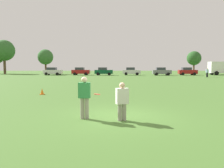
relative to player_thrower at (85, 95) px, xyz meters
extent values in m
plane|color=#47702D|center=(1.31, 0.39, -0.95)|extent=(185.97, 185.97, 0.00)
cylinder|color=gray|center=(-0.09, 0.00, -0.53)|extent=(0.16, 0.16, 0.85)
cylinder|color=gray|center=(0.09, 0.00, -0.53)|extent=(0.16, 0.16, 0.85)
cube|color=#338C4C|center=(0.00, 0.00, 0.20)|extent=(0.47, 0.27, 0.61)
sphere|color=beige|center=(0.00, 0.00, 0.62)|extent=(0.23, 0.23, 0.23)
cylinder|color=gray|center=(1.58, -0.27, -0.62)|extent=(0.16, 0.16, 0.66)
cylinder|color=gray|center=(1.41, -0.32, -0.62)|extent=(0.16, 0.16, 0.66)
cube|color=silver|center=(1.49, -0.29, 0.01)|extent=(0.52, 0.38, 0.61)
sphere|color=#D8AD8C|center=(1.49, -0.29, 0.42)|extent=(0.23, 0.23, 0.23)
cylinder|color=#E54C33|center=(0.49, 0.20, 0.02)|extent=(0.27, 0.27, 0.06)
cube|color=#D8590C|center=(-4.12, 7.59, -0.94)|extent=(0.32, 0.32, 0.03)
cone|color=orange|center=(-4.12, 7.59, -0.70)|extent=(0.24, 0.24, 0.45)
cube|color=silver|center=(-12.81, 42.93, -0.17)|extent=(4.29, 2.03, 0.90)
cube|color=#2D333D|center=(-13.06, 42.94, 0.55)|extent=(2.09, 1.75, 0.64)
cylinder|color=black|center=(-11.45, 43.86, -0.62)|extent=(0.67, 0.26, 0.66)
cylinder|color=black|center=(-11.56, 41.86, -0.62)|extent=(0.67, 0.26, 0.66)
cylinder|color=black|center=(-14.05, 44.00, -0.62)|extent=(0.67, 0.26, 0.66)
cylinder|color=black|center=(-14.16, 42.01, -0.62)|extent=(0.67, 0.26, 0.66)
cube|color=maroon|center=(-6.30, 43.51, -0.17)|extent=(4.29, 2.03, 0.90)
cube|color=#2D333D|center=(-6.55, 43.53, 0.55)|extent=(2.09, 1.75, 0.64)
cylinder|color=black|center=(-4.95, 44.44, -0.62)|extent=(0.67, 0.26, 0.66)
cylinder|color=black|center=(-5.06, 42.44, -0.62)|extent=(0.67, 0.26, 0.66)
cylinder|color=black|center=(-7.55, 44.58, -0.62)|extent=(0.67, 0.26, 0.66)
cylinder|color=black|center=(-7.66, 42.59, -0.62)|extent=(0.67, 0.26, 0.66)
cube|color=#0C4C2D|center=(-0.81, 42.81, -0.17)|extent=(4.29, 2.03, 0.90)
cube|color=#2D333D|center=(-1.06, 42.82, 0.55)|extent=(2.09, 1.75, 0.64)
cylinder|color=black|center=(0.55, 43.73, -0.62)|extent=(0.67, 0.26, 0.66)
cylinder|color=black|center=(0.44, 41.74, -0.62)|extent=(0.67, 0.26, 0.66)
cylinder|color=black|center=(-2.05, 43.88, -0.62)|extent=(0.67, 0.26, 0.66)
cylinder|color=black|center=(-2.16, 41.88, -0.62)|extent=(0.67, 0.26, 0.66)
cube|color=silver|center=(5.73, 43.39, -0.17)|extent=(4.29, 2.03, 0.90)
cube|color=#2D333D|center=(5.48, 43.40, 0.55)|extent=(2.09, 1.75, 0.64)
cylinder|color=black|center=(7.08, 44.32, -0.62)|extent=(0.67, 0.26, 0.66)
cylinder|color=black|center=(6.97, 42.32, -0.62)|extent=(0.67, 0.26, 0.66)
cylinder|color=black|center=(4.48, 44.46, -0.62)|extent=(0.67, 0.26, 0.66)
cylinder|color=black|center=(4.37, 42.47, -0.62)|extent=(0.67, 0.26, 0.66)
cube|color=slate|center=(12.61, 42.03, -0.17)|extent=(4.29, 2.03, 0.90)
cube|color=#2D333D|center=(12.36, 42.05, 0.55)|extent=(2.09, 1.75, 0.64)
cylinder|color=black|center=(13.97, 42.96, -0.62)|extent=(0.67, 0.26, 0.66)
cylinder|color=black|center=(13.86, 40.96, -0.62)|extent=(0.67, 0.26, 0.66)
cylinder|color=black|center=(11.37, 43.10, -0.62)|extent=(0.67, 0.26, 0.66)
cylinder|color=black|center=(11.26, 41.11, -0.62)|extent=(0.67, 0.26, 0.66)
cube|color=maroon|center=(18.88, 42.92, -0.17)|extent=(4.29, 2.03, 0.90)
cube|color=#2D333D|center=(18.63, 42.93, 0.55)|extent=(2.09, 1.75, 0.64)
cylinder|color=black|center=(20.24, 43.84, -0.62)|extent=(0.67, 0.26, 0.66)
cylinder|color=black|center=(20.13, 41.85, -0.62)|extent=(0.67, 0.26, 0.66)
cylinder|color=black|center=(17.64, 43.99, -0.62)|extent=(0.67, 0.26, 0.66)
cylinder|color=black|center=(17.53, 41.99, -0.62)|extent=(0.67, 0.26, 0.66)
cube|color=white|center=(27.82, 43.75, 0.88)|extent=(6.93, 2.88, 2.70)
cylinder|color=black|center=(25.69, 45.24, -0.47)|extent=(0.97, 0.33, 0.96)
cylinder|color=black|center=(25.53, 42.50, -0.47)|extent=(0.97, 0.33, 0.96)
cylinder|color=black|center=(19.42, 33.28, -0.52)|extent=(0.16, 0.16, 0.87)
cylinder|color=black|center=(19.24, 33.28, -0.52)|extent=(0.16, 0.16, 0.87)
cube|color=#9EC6E5|center=(19.33, 33.28, 0.22)|extent=(0.48, 0.29, 0.62)
sphere|color=tan|center=(19.33, 33.28, 0.65)|extent=(0.24, 0.24, 0.24)
cylinder|color=brown|center=(-28.38, 51.71, 1.04)|extent=(0.66, 0.66, 3.99)
sphere|color=#33662D|center=(-28.38, 51.71, 5.45)|extent=(5.70, 5.70, 5.70)
cylinder|color=brown|center=(-16.56, 49.84, 0.46)|extent=(0.47, 0.47, 2.83)
sphere|color=#33662D|center=(-16.56, 49.84, 3.59)|extent=(4.04, 4.04, 4.04)
cylinder|color=brown|center=(23.15, 50.56, 0.37)|extent=(0.44, 0.44, 2.64)
sphere|color=#285623|center=(23.15, 50.56, 3.29)|extent=(3.78, 3.78, 3.78)
camera|label=1|loc=(1.10, -8.68, 1.16)|focal=35.21mm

